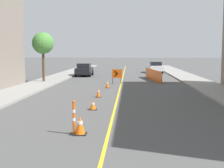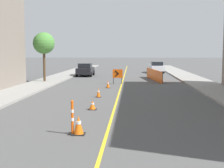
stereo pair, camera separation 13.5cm
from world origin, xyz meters
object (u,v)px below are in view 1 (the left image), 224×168
object	(u,v)px
traffic_cone_third	(93,105)
delineator_post_front	(74,120)
street_tree_left_near	(43,44)
traffic_cone_second	(80,125)
traffic_cone_fifth	(107,84)
traffic_cone_fourth	(98,93)
parked_car_curb_mid	(155,67)
arrow_barricade_primary	(117,74)
parked_car_curb_near	(84,70)

from	to	relation	value
traffic_cone_third	delineator_post_front	world-z (taller)	delineator_post_front
street_tree_left_near	traffic_cone_third	bearing A→B (deg)	-65.11
traffic_cone_second	traffic_cone_fifth	size ratio (longest dim) A/B	1.12
traffic_cone_fifth	delineator_post_front	world-z (taller)	delineator_post_front
traffic_cone_fifth	traffic_cone_fourth	bearing A→B (deg)	-92.62
traffic_cone_fifth	parked_car_curb_mid	distance (m)	19.81
traffic_cone_third	traffic_cone_second	bearing A→B (deg)	-88.81
arrow_barricade_primary	street_tree_left_near	size ratio (longest dim) A/B	0.29
traffic_cone_second	parked_car_curb_mid	size ratio (longest dim) A/B	0.16
traffic_cone_third	parked_car_curb_near	distance (m)	22.56
traffic_cone_fourth	street_tree_left_near	world-z (taller)	street_tree_left_near
parked_car_curb_near	street_tree_left_near	size ratio (longest dim) A/B	0.91
traffic_cone_fourth	delineator_post_front	world-z (taller)	delineator_post_front
traffic_cone_third	traffic_cone_fifth	world-z (taller)	traffic_cone_fifth
traffic_cone_fourth	parked_car_curb_near	bearing A→B (deg)	101.15
traffic_cone_fifth	parked_car_curb_mid	size ratio (longest dim) A/B	0.14
traffic_cone_second	traffic_cone_fourth	world-z (taller)	traffic_cone_second
delineator_post_front	arrow_barricade_primary	bearing A→B (deg)	87.21
parked_car_curb_mid	parked_car_curb_near	bearing A→B (deg)	-147.05
traffic_cone_fourth	traffic_cone_fifth	distance (m)	5.30
traffic_cone_fifth	street_tree_left_near	bearing A→B (deg)	147.41
street_tree_left_near	delineator_post_front	bearing A→B (deg)	-71.40
parked_car_curb_near	traffic_cone_third	bearing A→B (deg)	-81.15
street_tree_left_near	traffic_cone_fifth	bearing A→B (deg)	-32.59
parked_car_curb_mid	arrow_barricade_primary	bearing A→B (deg)	-109.18
arrow_barricade_primary	parked_car_curb_near	bearing A→B (deg)	120.01
delineator_post_front	arrow_barricade_primary	xyz separation A→B (m)	(0.87, 17.81, 0.38)
traffic_cone_fourth	delineator_post_front	bearing A→B (deg)	-89.80
parked_car_curb_near	parked_car_curb_mid	xyz separation A→B (m)	(9.29, 6.51, 0.00)
traffic_cone_fifth	arrow_barricade_primary	bearing A→B (deg)	78.17
parked_car_curb_mid	street_tree_left_near	distance (m)	19.36
parked_car_curb_near	street_tree_left_near	xyz separation A→B (m)	(-2.80, -8.31, 3.00)
arrow_barricade_primary	parked_car_curb_mid	bearing A→B (deg)	77.67
traffic_cone_third	traffic_cone_fourth	size ratio (longest dim) A/B	0.79
traffic_cone_fifth	parked_car_curb_near	xyz separation A→B (m)	(-3.75, 12.50, 0.49)
arrow_barricade_primary	street_tree_left_near	distance (m)	7.83
traffic_cone_fourth	traffic_cone_third	bearing A→B (deg)	-87.97
traffic_cone_fifth	parked_car_curb_near	world-z (taller)	parked_car_curb_near
arrow_barricade_primary	traffic_cone_fourth	bearing A→B (deg)	-91.33
traffic_cone_fourth	parked_car_curb_mid	bearing A→B (deg)	76.62
traffic_cone_fourth	traffic_cone_fifth	world-z (taller)	traffic_cone_fifth
traffic_cone_second	street_tree_left_near	bearing A→B (deg)	109.21
arrow_barricade_primary	traffic_cone_fifth	bearing A→B (deg)	-97.07
parked_car_curb_mid	street_tree_left_near	bearing A→B (deg)	-131.30
parked_car_curb_near	traffic_cone_fifth	bearing A→B (deg)	-73.80
arrow_barricade_primary	delineator_post_front	bearing A→B (deg)	-88.02
traffic_cone_second	traffic_cone_third	bearing A→B (deg)	91.19
traffic_cone_third	delineator_post_front	xyz separation A→B (m)	(-0.12, -4.91, 0.32)
delineator_post_front	arrow_barricade_primary	size ratio (longest dim) A/B	0.92
arrow_barricade_primary	street_tree_left_near	world-z (taller)	street_tree_left_near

